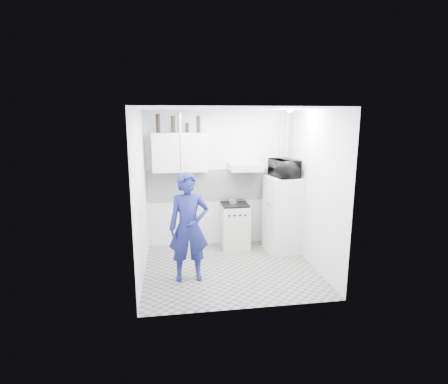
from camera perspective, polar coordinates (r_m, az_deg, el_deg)
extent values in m
plane|color=slate|center=(5.95, 1.03, -12.44)|extent=(2.80, 2.80, 0.00)
plane|color=white|center=(5.42, 1.13, 13.45)|extent=(2.80, 2.80, 0.00)
plane|color=silver|center=(6.75, -0.72, 2.09)|extent=(2.80, 0.00, 2.80)
plane|color=silver|center=(5.49, -13.49, -0.58)|extent=(0.00, 2.60, 2.60)
plane|color=silver|center=(5.94, 14.51, 0.32)|extent=(0.00, 2.60, 2.60)
imported|color=navy|center=(5.34, -5.77, -5.75)|extent=(0.62, 0.41, 1.68)
cube|color=#BBB5AF|center=(6.77, 1.76, -5.61)|extent=(0.52, 0.52, 0.83)
cube|color=silver|center=(6.58, 9.57, -3.65)|extent=(0.64, 0.64, 1.41)
cube|color=black|center=(6.65, 1.78, -2.05)|extent=(0.50, 0.50, 0.03)
cylinder|color=silver|center=(6.67, 1.49, -1.48)|extent=(0.16, 0.16, 0.09)
imported|color=black|center=(6.40, 9.84, 3.86)|extent=(0.64, 0.48, 0.32)
cylinder|color=black|center=(6.42, -10.71, 10.94)|extent=(0.08, 0.08, 0.33)
cylinder|color=black|center=(6.42, -8.32, 10.87)|extent=(0.07, 0.07, 0.30)
cylinder|color=silver|center=(6.42, -7.25, 11.14)|extent=(0.08, 0.08, 0.35)
cylinder|color=black|center=(6.42, -6.03, 10.40)|extent=(0.07, 0.07, 0.18)
cylinder|color=black|center=(6.44, -4.21, 10.97)|extent=(0.08, 0.08, 0.30)
cube|color=silver|center=(6.45, -7.17, 6.46)|extent=(1.00, 0.35, 0.70)
cube|color=#BBB5AF|center=(6.55, 3.49, 4.14)|extent=(0.60, 0.50, 0.14)
cube|color=white|center=(6.76, -0.70, 1.23)|extent=(2.74, 0.03, 0.60)
cylinder|color=#BBB5AF|center=(6.98, 10.01, 2.23)|extent=(0.05, 0.05, 2.60)
cylinder|color=#BBB5AF|center=(6.94, 9.08, 2.21)|extent=(0.04, 0.04, 2.60)
cylinder|color=white|center=(5.86, 10.71, 12.85)|extent=(0.10, 0.10, 0.02)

